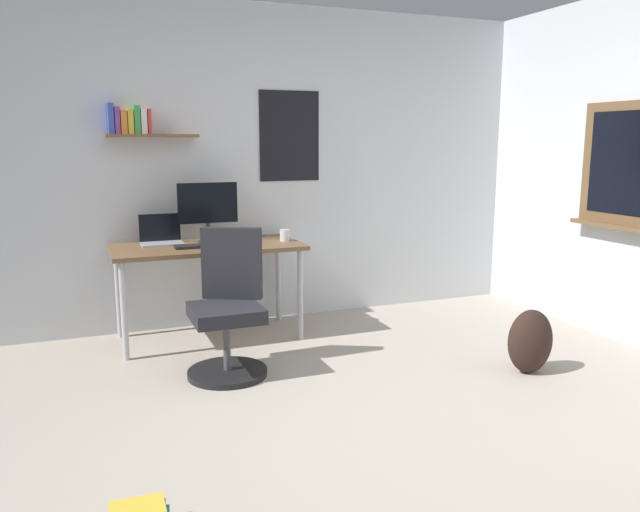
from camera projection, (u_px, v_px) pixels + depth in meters
The scene contains 10 objects.
ground_plane at pixel (389, 442), 3.19m from camera, with size 5.20×5.20×0.00m, color #ADA393.
wall_back at pixel (254, 166), 5.19m from camera, with size 5.00×0.30×2.60m.
desk at pixel (208, 254), 4.75m from camera, with size 1.42×0.68×0.73m.
office_chair at pixel (228, 313), 4.08m from camera, with size 0.54×0.56×0.95m.
laptop at pixel (161, 237), 4.75m from camera, with size 0.31×0.21×0.23m.
monitor_primary at pixel (208, 208), 4.80m from camera, with size 0.46×0.17×0.46m.
keyboard at pixel (200, 246), 4.63m from camera, with size 0.37×0.13×0.02m, color black.
computer_mouse at pixel (237, 243), 4.73m from camera, with size 0.10×0.06×0.03m, color #262628.
coffee_mug at pixel (285, 235), 4.91m from camera, with size 0.08×0.08×0.09m, color silver.
backpack at pixel (530, 341), 4.11m from camera, with size 0.32×0.22×0.43m, color black.
Camera 1 is at (-1.41, -2.63, 1.52)m, focal length 35.05 mm.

